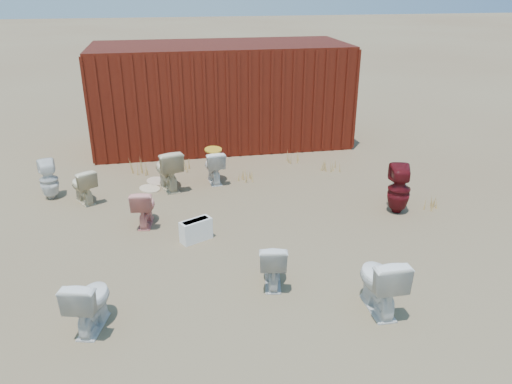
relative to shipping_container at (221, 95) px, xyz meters
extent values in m
plane|color=brown|center=(0.00, -5.20, -1.20)|extent=(100.00, 100.00, 0.00)
cube|color=#4B100C|center=(0.00, 0.00, 0.00)|extent=(6.00, 2.40, 2.40)
imported|color=silver|center=(-2.42, -6.97, -0.84)|extent=(0.57, 0.78, 0.71)
imported|color=#E78D85|center=(-1.85, -4.34, -0.88)|extent=(0.44, 0.67, 0.64)
imported|color=silver|center=(-0.13, -6.48, -0.87)|extent=(0.48, 0.70, 0.65)
imported|color=#5B0F15|center=(2.52, -4.68, -0.77)|extent=(0.48, 0.49, 0.87)
imported|color=white|center=(1.05, -7.26, -0.80)|extent=(0.44, 0.78, 0.80)
imported|color=white|center=(-3.60, -2.92, -0.83)|extent=(0.42, 0.42, 0.75)
imported|color=beige|center=(-2.96, -3.21, -0.87)|extent=(0.63, 0.74, 0.65)
imported|color=beige|center=(-1.42, -2.84, -0.79)|extent=(0.65, 0.89, 0.81)
imported|color=white|center=(-0.50, -2.66, -0.86)|extent=(0.44, 0.70, 0.68)
imported|color=white|center=(2.72, -4.28, -0.88)|extent=(0.31, 0.31, 0.64)
ellipsoid|color=gold|center=(-0.50, -2.66, -0.51)|extent=(0.34, 0.43, 0.02)
cube|color=white|center=(-1.05, -5.07, -1.02)|extent=(0.54, 0.40, 0.35)
ellipsoid|color=beige|center=(-1.66, -2.45, -1.19)|extent=(0.53, 0.60, 0.02)
ellipsoid|color=beige|center=(-1.79, -2.82, -1.19)|extent=(0.56, 0.59, 0.02)
cone|color=#B69049|center=(-2.02, -1.92, -1.03)|extent=(0.36, 0.36, 0.33)
cone|color=#B69049|center=(0.15, -2.73, -1.08)|extent=(0.32, 0.32, 0.24)
cone|color=#B69049|center=(2.02, -2.43, -1.06)|extent=(0.36, 0.36, 0.28)
cone|color=#B69049|center=(-1.07, -1.95, -1.06)|extent=(0.30, 0.30, 0.27)
cone|color=#B69049|center=(1.38, -1.78, -1.05)|extent=(0.34, 0.34, 0.30)
cone|color=#B69049|center=(3.19, -4.65, -1.10)|extent=(0.28, 0.28, 0.21)
camera|label=1|loc=(-1.40, -12.07, 2.61)|focal=35.00mm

